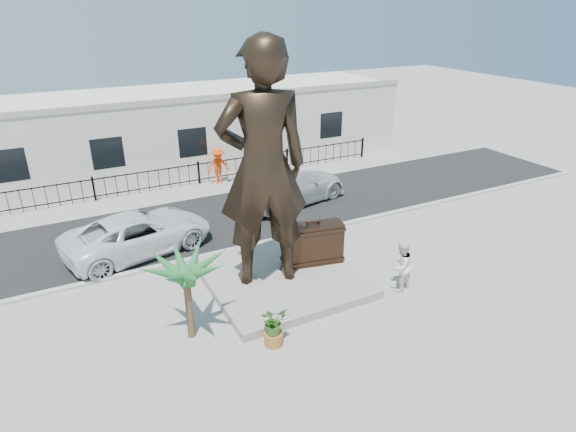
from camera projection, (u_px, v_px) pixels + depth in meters
name	position (u px, v px, depth m)	size (l,w,h in m)	color
ground	(315.00, 298.00, 16.49)	(100.00, 100.00, 0.00)	#9E9991
street	(231.00, 214.00, 22.99)	(40.00, 7.00, 0.01)	black
curb	(261.00, 243.00, 20.12)	(40.00, 0.25, 0.12)	#A5A399
far_sidewalk	(204.00, 188.00, 26.23)	(40.00, 2.50, 0.02)	#9E9991
plinth	(282.00, 278.00, 17.44)	(5.20, 5.20, 0.30)	gray
fence	(199.00, 174.00, 26.64)	(22.00, 0.10, 1.20)	black
building	(176.00, 129.00, 29.40)	(28.00, 7.00, 4.40)	silver
statue	(263.00, 167.00, 15.52)	(3.00, 1.97, 8.23)	black
suitcase	(312.00, 244.00, 17.84)	(2.24, 0.71, 1.58)	black
tourist	(401.00, 266.00, 16.64)	(0.91, 0.71, 1.88)	white
car_white	(138.00, 233.00, 19.26)	(2.72, 5.90, 1.64)	silver
car_silver	(291.00, 186.00, 24.03)	(2.50, 6.15, 1.78)	silver
worker	(218.00, 166.00, 26.56)	(1.30, 0.74, 2.01)	#E03F0B
palm_tree	(192.00, 336.00, 14.63)	(1.80, 1.80, 3.20)	#215C2A
planter	(274.00, 338.00, 14.21)	(0.56, 0.56, 0.40)	#996028
shrub	(273.00, 321.00, 13.96)	(0.76, 0.66, 0.85)	#346320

